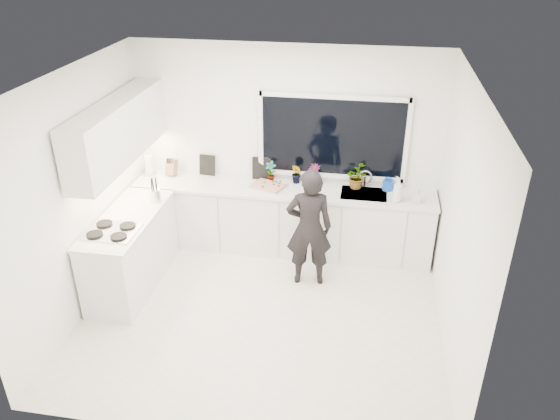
# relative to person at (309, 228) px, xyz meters

# --- Properties ---
(floor) EXTENTS (4.00, 3.50, 0.02)m
(floor) POSITION_rel_person_xyz_m (-0.44, -0.74, -0.77)
(floor) COLOR beige
(floor) RESTS_ON ground
(wall_back) EXTENTS (4.00, 0.02, 2.70)m
(wall_back) POSITION_rel_person_xyz_m (-0.44, 1.02, 0.59)
(wall_back) COLOR white
(wall_back) RESTS_ON ground
(wall_left) EXTENTS (0.02, 3.50, 2.70)m
(wall_left) POSITION_rel_person_xyz_m (-2.45, -0.74, 0.59)
(wall_left) COLOR white
(wall_left) RESTS_ON ground
(wall_right) EXTENTS (0.02, 3.50, 2.70)m
(wall_right) POSITION_rel_person_xyz_m (1.57, -0.74, 0.59)
(wall_right) COLOR white
(wall_right) RESTS_ON ground
(ceiling) EXTENTS (4.00, 3.50, 0.02)m
(ceiling) POSITION_rel_person_xyz_m (-0.44, -0.74, 1.95)
(ceiling) COLOR white
(ceiling) RESTS_ON wall_back
(window) EXTENTS (1.80, 0.02, 1.00)m
(window) POSITION_rel_person_xyz_m (0.16, 0.98, 0.79)
(window) COLOR black
(window) RESTS_ON wall_back
(base_cabinets_back) EXTENTS (3.92, 0.58, 0.88)m
(base_cabinets_back) POSITION_rel_person_xyz_m (-0.44, 0.71, -0.32)
(base_cabinets_back) COLOR white
(base_cabinets_back) RESTS_ON floor
(base_cabinets_left) EXTENTS (0.58, 1.60, 0.88)m
(base_cabinets_left) POSITION_rel_person_xyz_m (-2.11, -0.39, -0.32)
(base_cabinets_left) COLOR white
(base_cabinets_left) RESTS_ON floor
(countertop_back) EXTENTS (3.94, 0.62, 0.04)m
(countertop_back) POSITION_rel_person_xyz_m (-0.44, 0.70, 0.14)
(countertop_back) COLOR silver
(countertop_back) RESTS_ON base_cabinets_back
(countertop_left) EXTENTS (0.62, 1.60, 0.04)m
(countertop_left) POSITION_rel_person_xyz_m (-2.11, -0.39, 0.14)
(countertop_left) COLOR silver
(countertop_left) RESTS_ON base_cabinets_left
(upper_cabinets) EXTENTS (0.34, 2.10, 0.70)m
(upper_cabinets) POSITION_rel_person_xyz_m (-2.23, -0.04, 1.09)
(upper_cabinets) COLOR white
(upper_cabinets) RESTS_ON wall_left
(sink) EXTENTS (0.58, 0.42, 0.14)m
(sink) POSITION_rel_person_xyz_m (0.61, 0.71, 0.11)
(sink) COLOR silver
(sink) RESTS_ON countertop_back
(faucet) EXTENTS (0.03, 0.03, 0.22)m
(faucet) POSITION_rel_person_xyz_m (0.61, 0.91, 0.27)
(faucet) COLOR silver
(faucet) RESTS_ON countertop_back
(stovetop) EXTENTS (0.56, 0.48, 0.03)m
(stovetop) POSITION_rel_person_xyz_m (-2.13, -0.74, 0.18)
(stovetop) COLOR black
(stovetop) RESTS_ON countertop_left
(person) EXTENTS (0.60, 0.44, 1.51)m
(person) POSITION_rel_person_xyz_m (0.00, 0.00, 0.00)
(person) COLOR black
(person) RESTS_ON floor
(pizza_tray) EXTENTS (0.51, 0.45, 0.03)m
(pizza_tray) POSITION_rel_person_xyz_m (-0.62, 0.68, 0.18)
(pizza_tray) COLOR silver
(pizza_tray) RESTS_ON countertop_back
(pizza) EXTENTS (0.46, 0.40, 0.01)m
(pizza) POSITION_rel_person_xyz_m (-0.62, 0.68, 0.20)
(pizza) COLOR red
(pizza) RESTS_ON pizza_tray
(watering_can) EXTENTS (0.16, 0.16, 0.13)m
(watering_can) POSITION_rel_person_xyz_m (0.91, 0.87, 0.23)
(watering_can) COLOR #1347B6
(watering_can) RESTS_ON countertop_back
(paper_towel_roll) EXTENTS (0.14, 0.14, 0.26)m
(paper_towel_roll) POSITION_rel_person_xyz_m (-2.29, 0.81, 0.29)
(paper_towel_roll) COLOR silver
(paper_towel_roll) RESTS_ON countertop_back
(knife_block) EXTENTS (0.15, 0.13, 0.22)m
(knife_block) POSITION_rel_person_xyz_m (-1.99, 0.85, 0.27)
(knife_block) COLOR #9B6C48
(knife_block) RESTS_ON countertop_back
(utensil_crock) EXTENTS (0.16, 0.16, 0.16)m
(utensil_crock) POSITION_rel_person_xyz_m (-1.92, 0.06, 0.24)
(utensil_crock) COLOR silver
(utensil_crock) RESTS_ON countertop_left
(picture_frame_large) EXTENTS (0.22, 0.04, 0.28)m
(picture_frame_large) POSITION_rel_person_xyz_m (-1.51, 0.95, 0.30)
(picture_frame_large) COLOR black
(picture_frame_large) RESTS_ON countertop_back
(picture_frame_small) EXTENTS (0.25, 0.05, 0.30)m
(picture_frame_small) POSITION_rel_person_xyz_m (-0.76, 0.95, 0.31)
(picture_frame_small) COLOR black
(picture_frame_small) RESTS_ON countertop_back
(herb_plants) EXTENTS (1.36, 0.35, 0.32)m
(herb_plants) POSITION_rel_person_xyz_m (0.17, 0.87, 0.31)
(herb_plants) COLOR #26662D
(herb_plants) RESTS_ON countertop_back
(soap_bottles) EXTENTS (0.37, 0.17, 0.32)m
(soap_bottles) POSITION_rel_person_xyz_m (1.08, 0.56, 0.31)
(soap_bottles) COLOR #D8BF66
(soap_bottles) RESTS_ON countertop_back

